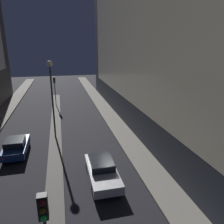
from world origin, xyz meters
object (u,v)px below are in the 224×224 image
at_px(traffic_light_mid, 55,85).
at_px(car_left_lane, 16,146).
at_px(street_lamp, 51,85).
at_px(car_right_lane, 102,170).

distance_m(traffic_light_mid, car_left_lane, 15.71).
xyz_separation_m(street_lamp, car_right_lane, (3.20, -8.15, -4.67)).
height_order(traffic_light_mid, street_lamp, street_lamp).
distance_m(car_left_lane, car_right_lane, 8.34).
relative_size(street_lamp, car_right_lane, 1.63).
distance_m(street_lamp, car_left_lane, 6.30).
xyz_separation_m(traffic_light_mid, car_right_lane, (3.20, -20.51, -2.58)).
height_order(traffic_light_mid, car_right_lane, traffic_light_mid).
relative_size(traffic_light_mid, street_lamp, 0.58).
xyz_separation_m(traffic_light_mid, street_lamp, (0.00, -12.36, 2.09)).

